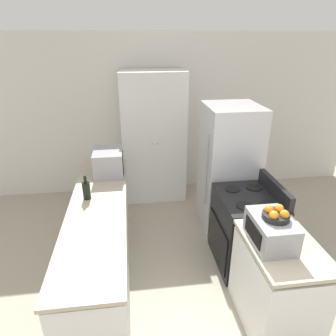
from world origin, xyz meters
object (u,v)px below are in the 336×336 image
object	(u,v)px
stove	(245,229)
toaster_oven	(271,231)
refrigerator	(228,169)
fruit_bowl	(276,214)
microwave	(109,162)
wine_bottle	(86,190)
pantry_cabinet	(154,138)

from	to	relation	value
stove	toaster_oven	distance (m)	0.98
refrigerator	fruit_bowl	xyz separation A→B (m)	(-0.14, -1.60, 0.31)
microwave	refrigerator	bearing A→B (deg)	-1.21
refrigerator	microwave	distance (m)	1.60
microwave	toaster_oven	world-z (taller)	microwave
wine_bottle	toaster_oven	distance (m)	1.91
pantry_cabinet	wine_bottle	xyz separation A→B (m)	(-0.87, -1.61, -0.04)
stove	microwave	size ratio (longest dim) A/B	2.18
refrigerator	microwave	bearing A→B (deg)	178.79
refrigerator	toaster_oven	distance (m)	1.61
toaster_oven	pantry_cabinet	bearing A→B (deg)	106.52
pantry_cabinet	refrigerator	size ratio (longest dim) A/B	1.19
pantry_cabinet	fruit_bowl	xyz separation A→B (m)	(0.79, -2.60, 0.15)
stove	wine_bottle	size ratio (longest dim) A/B	3.89
wine_bottle	fruit_bowl	size ratio (longest dim) A/B	1.21
refrigerator	toaster_oven	xyz separation A→B (m)	(-0.16, -1.59, 0.15)
refrigerator	microwave	size ratio (longest dim) A/B	3.61
stove	refrigerator	size ratio (longest dim) A/B	0.61
microwave	stove	bearing A→B (deg)	-28.13
pantry_cabinet	wine_bottle	world-z (taller)	pantry_cabinet
microwave	toaster_oven	distance (m)	2.17
refrigerator	stove	bearing A→B (deg)	-91.43
stove	toaster_oven	world-z (taller)	toaster_oven
refrigerator	toaster_oven	bearing A→B (deg)	-95.64
pantry_cabinet	toaster_oven	world-z (taller)	pantry_cabinet
wine_bottle	toaster_oven	bearing A→B (deg)	-31.02
microwave	pantry_cabinet	bearing A→B (deg)	55.70
stove	fruit_bowl	size ratio (longest dim) A/B	4.71
stove	fruit_bowl	xyz separation A→B (m)	(-0.12, -0.80, 0.72)
fruit_bowl	refrigerator	bearing A→B (deg)	85.11
wine_bottle	fruit_bowl	bearing A→B (deg)	-30.82
toaster_oven	microwave	bearing A→B (deg)	131.25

